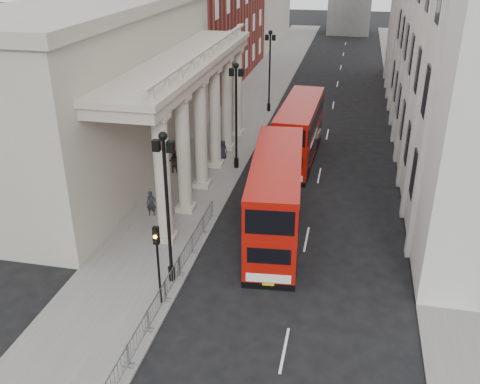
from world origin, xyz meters
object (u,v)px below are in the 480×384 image
(bus_near, at_px, (276,196))
(traffic_light, at_px, (157,251))
(pedestrian_c, at_px, (223,149))
(pedestrian_a, at_px, (151,203))
(pedestrian_b, at_px, (174,161))
(lamp_post_mid, at_px, (236,109))
(lamp_post_north, at_px, (270,66))
(bus_far, at_px, (299,130))
(lamp_post_south, at_px, (167,199))

(bus_near, bearing_deg, traffic_light, -124.19)
(traffic_light, bearing_deg, bus_near, 61.14)
(bus_near, xyz_separation_m, pedestrian_c, (-6.10, 11.52, -1.76))
(bus_near, distance_m, pedestrian_a, 8.49)
(bus_near, distance_m, pedestrian_c, 13.15)
(pedestrian_a, bearing_deg, bus_near, -11.34)
(pedestrian_b, distance_m, pedestrian_c, 4.73)
(lamp_post_mid, height_order, lamp_post_north, same)
(bus_far, height_order, pedestrian_c, bus_far)
(lamp_post_mid, distance_m, pedestrian_c, 4.60)
(lamp_post_north, bearing_deg, bus_far, -70.44)
(lamp_post_south, bearing_deg, bus_near, 53.21)
(lamp_post_south, relative_size, pedestrian_c, 5.34)
(lamp_post_mid, distance_m, bus_far, 6.02)
(traffic_light, bearing_deg, lamp_post_north, 90.17)
(lamp_post_north, relative_size, pedestrian_c, 5.34)
(lamp_post_south, relative_size, bus_far, 0.74)
(pedestrian_b, xyz_separation_m, pedestrian_c, (3.03, 3.63, -0.11))
(bus_near, xyz_separation_m, pedestrian_b, (-9.14, 7.89, -1.65))
(bus_far, bearing_deg, lamp_post_north, 111.34)
(traffic_light, xyz_separation_m, bus_near, (4.50, 8.17, -0.45))
(pedestrian_a, bearing_deg, lamp_post_south, -68.34)
(bus_near, bearing_deg, pedestrian_b, 133.87)
(lamp_post_north, bearing_deg, pedestrian_b, -104.17)
(traffic_light, xyz_separation_m, pedestrian_c, (-1.60, 19.69, -2.21))
(lamp_post_mid, distance_m, pedestrian_a, 10.65)
(traffic_light, bearing_deg, pedestrian_c, 94.64)
(lamp_post_north, distance_m, pedestrian_b, 18.93)
(bus_near, height_order, pedestrian_b, bus_near)
(traffic_light, height_order, pedestrian_b, traffic_light)
(lamp_post_south, relative_size, lamp_post_mid, 1.00)
(lamp_post_south, xyz_separation_m, traffic_light, (0.10, -2.02, -1.80))
(lamp_post_north, xyz_separation_m, bus_near, (4.60, -25.84, -2.25))
(lamp_post_south, xyz_separation_m, pedestrian_a, (-3.69, 6.82, -3.95))
(pedestrian_a, distance_m, pedestrian_b, 7.27)
(bus_near, height_order, pedestrian_a, bus_near)
(traffic_light, bearing_deg, pedestrian_b, 106.09)
(bus_far, bearing_deg, lamp_post_mid, -144.41)
(lamp_post_north, height_order, pedestrian_b, lamp_post_north)
(lamp_post_south, relative_size, bus_near, 0.69)
(traffic_light, bearing_deg, lamp_post_mid, 90.32)
(lamp_post_north, height_order, pedestrian_a, lamp_post_north)
(pedestrian_b, bearing_deg, pedestrian_c, -129.30)
(lamp_post_mid, bearing_deg, lamp_post_south, -90.00)
(lamp_post_south, bearing_deg, pedestrian_a, 118.42)
(lamp_post_north, height_order, traffic_light, lamp_post_north)
(lamp_post_mid, height_order, pedestrian_a, lamp_post_mid)
(lamp_post_north, relative_size, pedestrian_b, 4.69)
(bus_far, bearing_deg, bus_near, -88.17)
(lamp_post_south, distance_m, pedestrian_b, 15.26)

